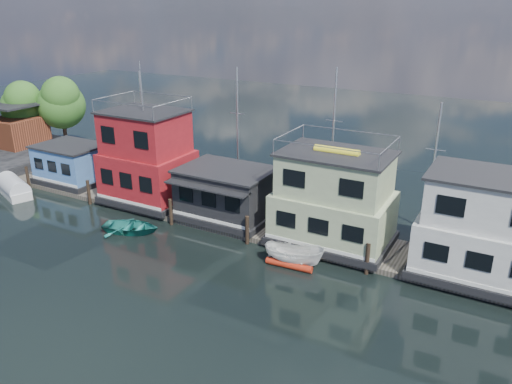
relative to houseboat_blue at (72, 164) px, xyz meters
The scene contains 14 objects.
ground 21.75m from the houseboat_blue, 33.69° to the right, with size 160.00×160.00×0.00m, color black.
dock 18.11m from the houseboat_blue, ahead, with size 48.00×5.00×0.40m, color #595147.
houseboat_blue is the anchor object (origin of this frame).
houseboat_red 9.69m from the houseboat_blue, ahead, with size 7.40×5.90×11.86m.
houseboat_dark 17.50m from the houseboat_blue, ahead, with size 7.40×6.10×4.06m.
houseboat_green 26.53m from the houseboat_blue, ahead, with size 8.40×5.90×7.03m.
houseboat_white 36.52m from the houseboat_blue, ahead, with size 8.40×5.90×6.66m.
pilings 17.92m from the houseboat_blue, ahead, with size 42.28×0.28×2.20m.
background_masts 23.77m from the houseboat_blue, 14.77° to the left, with size 36.40×0.16×12.00m.
shore 13.32m from the houseboat_blue, 163.07° to the left, with size 12.40×15.72×8.24m.
red_kayak 25.74m from the houseboat_blue, 10.30° to the right, with size 0.48×0.48×3.24m, color #B02712.
motorboat 25.75m from the houseboat_blue, ahead, with size 1.56×4.13×1.60m, color silver.
dinghy_teal 13.43m from the houseboat_blue, 24.08° to the right, with size 3.15×4.41×0.91m, color #227D73.
tarp_runabout 5.54m from the houseboat_blue, 120.78° to the right, with size 5.00×3.35×1.89m.
Camera 1 is at (19.54, -19.37, 16.65)m, focal length 35.00 mm.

